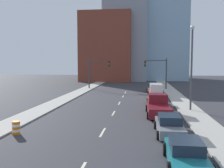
{
  "coord_description": "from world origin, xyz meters",
  "views": [
    {
      "loc": [
        2.88,
        -3.48,
        5.16
      ],
      "look_at": [
        -1.29,
        30.9,
        2.2
      ],
      "focal_mm": 40.0,
      "sensor_mm": 36.0,
      "label": 1
    }
  ],
  "objects_px": {
    "street_lamp": "(192,62)",
    "sedan_tan": "(153,88)",
    "traffic_barrel": "(16,128)",
    "pickup_truck_maroon": "(158,107)",
    "sedan_brown": "(156,100)",
    "box_truck_red": "(156,91)",
    "sedan_gray": "(169,125)",
    "traffic_signal_right": "(160,69)",
    "traffic_signal_left": "(95,69)",
    "sedan_teal": "(186,154)"
  },
  "relations": [
    {
      "from": "traffic_signal_right",
      "to": "street_lamp",
      "type": "distance_m",
      "value": 21.47
    },
    {
      "from": "street_lamp",
      "to": "sedan_teal",
      "type": "relative_size",
      "value": 2.04
    },
    {
      "from": "traffic_signal_left",
      "to": "pickup_truck_maroon",
      "type": "distance_m",
      "value": 26.36
    },
    {
      "from": "sedan_teal",
      "to": "sedan_brown",
      "type": "relative_size",
      "value": 0.95
    },
    {
      "from": "traffic_signal_right",
      "to": "traffic_barrel",
      "type": "xyz_separation_m",
      "value": [
        -12.33,
        -31.92,
        -3.41
      ]
    },
    {
      "from": "sedan_teal",
      "to": "pickup_truck_maroon",
      "type": "height_order",
      "value": "pickup_truck_maroon"
    },
    {
      "from": "traffic_signal_left",
      "to": "box_truck_red",
      "type": "height_order",
      "value": "traffic_signal_left"
    },
    {
      "from": "sedan_brown",
      "to": "box_truck_red",
      "type": "xyz_separation_m",
      "value": [
        0.39,
        7.44,
        0.31
      ]
    },
    {
      "from": "traffic_barrel",
      "to": "sedan_gray",
      "type": "bearing_deg",
      "value": 7.19
    },
    {
      "from": "sedan_gray",
      "to": "traffic_signal_right",
      "type": "bearing_deg",
      "value": 86.66
    },
    {
      "from": "sedan_teal",
      "to": "box_truck_red",
      "type": "bearing_deg",
      "value": 91.01
    },
    {
      "from": "traffic_signal_right",
      "to": "sedan_gray",
      "type": "distance_m",
      "value": 30.73
    },
    {
      "from": "traffic_signal_left",
      "to": "sedan_brown",
      "type": "xyz_separation_m",
      "value": [
        10.94,
        -18.12,
        -3.25
      ]
    },
    {
      "from": "box_truck_red",
      "to": "traffic_barrel",
      "type": "bearing_deg",
      "value": -117.77
    },
    {
      "from": "sedan_brown",
      "to": "box_truck_red",
      "type": "relative_size",
      "value": 0.75
    },
    {
      "from": "box_truck_red",
      "to": "sedan_tan",
      "type": "relative_size",
      "value": 1.38
    },
    {
      "from": "traffic_signal_left",
      "to": "street_lamp",
      "type": "relative_size",
      "value": 0.66
    },
    {
      "from": "sedan_gray",
      "to": "sedan_brown",
      "type": "bearing_deg",
      "value": 90.58
    },
    {
      "from": "sedan_tan",
      "to": "sedan_gray",
      "type": "bearing_deg",
      "value": -87.81
    },
    {
      "from": "sedan_gray",
      "to": "sedan_brown",
      "type": "height_order",
      "value": "sedan_gray"
    },
    {
      "from": "traffic_signal_right",
      "to": "pickup_truck_maroon",
      "type": "relative_size",
      "value": 1.01
    },
    {
      "from": "sedan_brown",
      "to": "sedan_gray",
      "type": "bearing_deg",
      "value": -90.82
    },
    {
      "from": "street_lamp",
      "to": "box_truck_red",
      "type": "bearing_deg",
      "value": 106.24
    },
    {
      "from": "pickup_truck_maroon",
      "to": "box_truck_red",
      "type": "height_order",
      "value": "box_truck_red"
    },
    {
      "from": "traffic_barrel",
      "to": "sedan_gray",
      "type": "xyz_separation_m",
      "value": [
        11.0,
        1.39,
        0.17
      ]
    },
    {
      "from": "traffic_signal_right",
      "to": "traffic_signal_left",
      "type": "bearing_deg",
      "value": 180.0
    },
    {
      "from": "traffic_signal_left",
      "to": "pickup_truck_maroon",
      "type": "relative_size",
      "value": 1.01
    },
    {
      "from": "sedan_brown",
      "to": "pickup_truck_maroon",
      "type": "bearing_deg",
      "value": -92.94
    },
    {
      "from": "traffic_signal_left",
      "to": "sedan_gray",
      "type": "distance_m",
      "value": 32.7
    },
    {
      "from": "sedan_brown",
      "to": "box_truck_red",
      "type": "height_order",
      "value": "box_truck_red"
    },
    {
      "from": "street_lamp",
      "to": "sedan_gray",
      "type": "height_order",
      "value": "street_lamp"
    },
    {
      "from": "traffic_signal_right",
      "to": "sedan_brown",
      "type": "xyz_separation_m",
      "value": [
        -1.64,
        -18.12,
        -3.25
      ]
    },
    {
      "from": "pickup_truck_maroon",
      "to": "street_lamp",
      "type": "bearing_deg",
      "value": 33.9
    },
    {
      "from": "sedan_teal",
      "to": "sedan_brown",
      "type": "xyz_separation_m",
      "value": [
        -0.52,
        18.05,
        0.0
      ]
    },
    {
      "from": "street_lamp",
      "to": "sedan_brown",
      "type": "bearing_deg",
      "value": 137.35
    },
    {
      "from": "sedan_gray",
      "to": "pickup_truck_maroon",
      "type": "relative_size",
      "value": 0.77
    },
    {
      "from": "street_lamp",
      "to": "sedan_gray",
      "type": "relative_size",
      "value": 1.97
    },
    {
      "from": "sedan_gray",
      "to": "box_truck_red",
      "type": "bearing_deg",
      "value": 88.91
    },
    {
      "from": "street_lamp",
      "to": "sedan_tan",
      "type": "xyz_separation_m",
      "value": [
        -3.24,
        17.09,
        -4.55
      ]
    },
    {
      "from": "pickup_truck_maroon",
      "to": "sedan_brown",
      "type": "distance_m",
      "value": 5.7
    },
    {
      "from": "traffic_signal_right",
      "to": "box_truck_red",
      "type": "xyz_separation_m",
      "value": [
        -1.24,
        -10.68,
        -2.95
      ]
    },
    {
      "from": "traffic_barrel",
      "to": "sedan_tan",
      "type": "distance_m",
      "value": 29.76
    },
    {
      "from": "street_lamp",
      "to": "sedan_tan",
      "type": "relative_size",
      "value": 2.0
    },
    {
      "from": "traffic_signal_right",
      "to": "street_lamp",
      "type": "relative_size",
      "value": 0.66
    },
    {
      "from": "sedan_gray",
      "to": "street_lamp",
      "type": "bearing_deg",
      "value": 70.02
    },
    {
      "from": "box_truck_red",
      "to": "sedan_tan",
      "type": "xyz_separation_m",
      "value": [
        -0.14,
        6.43,
        -0.28
      ]
    },
    {
      "from": "sedan_teal",
      "to": "traffic_signal_left",
      "type": "bearing_deg",
      "value": 108.3
    },
    {
      "from": "sedan_teal",
      "to": "sedan_gray",
      "type": "bearing_deg",
      "value": 92.82
    },
    {
      "from": "traffic_barrel",
      "to": "pickup_truck_maroon",
      "type": "height_order",
      "value": "pickup_truck_maroon"
    },
    {
      "from": "traffic_signal_left",
      "to": "sedan_brown",
      "type": "bearing_deg",
      "value": -58.89
    }
  ]
}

